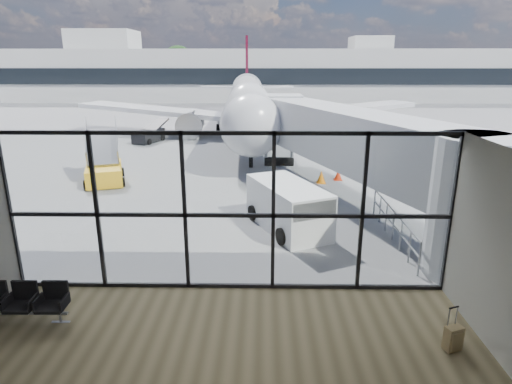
{
  "coord_description": "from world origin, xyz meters",
  "views": [
    {
      "loc": [
        0.92,
        -10.89,
        6.2
      ],
      "look_at": [
        0.68,
        3.0,
        1.94
      ],
      "focal_mm": 30.0,
      "sensor_mm": 36.0,
      "label": 1
    }
  ],
  "objects_px": {
    "airliner": "(248,101)",
    "service_van": "(289,207)",
    "seating_row": "(23,300)",
    "mobile_stairs": "(104,171)",
    "belt_loader": "(149,135)",
    "suitcase": "(454,338)"
  },
  "relations": [
    {
      "from": "airliner",
      "to": "service_van",
      "type": "height_order",
      "value": "airliner"
    },
    {
      "from": "seating_row",
      "to": "suitcase",
      "type": "relative_size",
      "value": 2.17
    },
    {
      "from": "seating_row",
      "to": "airliner",
      "type": "distance_m",
      "value": 30.09
    },
    {
      "from": "belt_loader",
      "to": "service_van",
      "type": "bearing_deg",
      "value": -41.63
    },
    {
      "from": "belt_loader",
      "to": "seating_row",
      "type": "bearing_deg",
      "value": -62.99
    },
    {
      "from": "airliner",
      "to": "belt_loader",
      "type": "distance_m",
      "value": 9.52
    },
    {
      "from": "suitcase",
      "to": "service_van",
      "type": "distance_m",
      "value": 7.92
    },
    {
      "from": "belt_loader",
      "to": "mobile_stairs",
      "type": "relative_size",
      "value": 0.96
    },
    {
      "from": "seating_row",
      "to": "airliner",
      "type": "xyz_separation_m",
      "value": [
        4.56,
        29.66,
        2.22
      ]
    },
    {
      "from": "belt_loader",
      "to": "mobile_stairs",
      "type": "distance_m",
      "value": 11.89
    },
    {
      "from": "airliner",
      "to": "mobile_stairs",
      "type": "relative_size",
      "value": 8.76
    },
    {
      "from": "seating_row",
      "to": "service_van",
      "type": "height_order",
      "value": "service_van"
    },
    {
      "from": "seating_row",
      "to": "belt_loader",
      "type": "relative_size",
      "value": 0.58
    },
    {
      "from": "suitcase",
      "to": "mobile_stairs",
      "type": "xyz_separation_m",
      "value": [
        -12.71,
        13.73,
        0.31
      ]
    },
    {
      "from": "seating_row",
      "to": "mobile_stairs",
      "type": "relative_size",
      "value": 0.56
    },
    {
      "from": "airliner",
      "to": "service_van",
      "type": "relative_size",
      "value": 7.96
    },
    {
      "from": "service_van",
      "to": "airliner",
      "type": "bearing_deg",
      "value": 71.93
    },
    {
      "from": "service_van",
      "to": "mobile_stairs",
      "type": "xyz_separation_m",
      "value": [
        -9.44,
        6.54,
        -0.29
      ]
    },
    {
      "from": "mobile_stairs",
      "to": "belt_loader",
      "type": "bearing_deg",
      "value": 74.69
    },
    {
      "from": "airliner",
      "to": "mobile_stairs",
      "type": "xyz_separation_m",
      "value": [
        -7.09,
        -16.95,
        -2.15
      ]
    },
    {
      "from": "suitcase",
      "to": "airliner",
      "type": "height_order",
      "value": "airliner"
    },
    {
      "from": "suitcase",
      "to": "mobile_stairs",
      "type": "relative_size",
      "value": 0.26
    }
  ]
}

